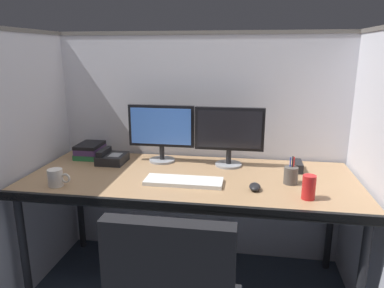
{
  "coord_description": "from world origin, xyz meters",
  "views": [
    {
      "loc": [
        0.32,
        -1.64,
        1.45
      ],
      "look_at": [
        0.0,
        0.35,
        0.92
      ],
      "focal_mm": 33.26,
      "sensor_mm": 36.0,
      "label": 1
    }
  ],
  "objects_px": {
    "pen_cup": "(291,175)",
    "monitor_left": "(161,129)",
    "desk": "(190,185)",
    "red_stapler": "(298,166)",
    "coffee_mug": "(56,178)",
    "monitor_right": "(229,133)",
    "desk_phone": "(111,158)",
    "computer_mouse": "(255,187)",
    "soda_can": "(309,187)",
    "book_stack": "(90,150)",
    "keyboard_main": "(184,181)"
  },
  "relations": [
    {
      "from": "monitor_left",
      "to": "computer_mouse",
      "type": "distance_m",
      "value": 0.75
    },
    {
      "from": "monitor_left",
      "to": "soda_can",
      "type": "height_order",
      "value": "monitor_left"
    },
    {
      "from": "keyboard_main",
      "to": "red_stapler",
      "type": "bearing_deg",
      "value": 26.25
    },
    {
      "from": "desk",
      "to": "keyboard_main",
      "type": "relative_size",
      "value": 4.42
    },
    {
      "from": "computer_mouse",
      "to": "soda_can",
      "type": "relative_size",
      "value": 0.79
    },
    {
      "from": "monitor_left",
      "to": "red_stapler",
      "type": "bearing_deg",
      "value": -3.55
    },
    {
      "from": "monitor_left",
      "to": "pen_cup",
      "type": "height_order",
      "value": "monitor_left"
    },
    {
      "from": "monitor_right",
      "to": "desk_phone",
      "type": "distance_m",
      "value": 0.78
    },
    {
      "from": "monitor_left",
      "to": "book_stack",
      "type": "xyz_separation_m",
      "value": [
        -0.51,
        0.02,
        -0.17
      ]
    },
    {
      "from": "book_stack",
      "to": "coffee_mug",
      "type": "bearing_deg",
      "value": -84.45
    },
    {
      "from": "desk",
      "to": "book_stack",
      "type": "bearing_deg",
      "value": 159.39
    },
    {
      "from": "desk",
      "to": "desk_phone",
      "type": "xyz_separation_m",
      "value": [
        -0.55,
        0.18,
        0.08
      ]
    },
    {
      "from": "keyboard_main",
      "to": "pen_cup",
      "type": "distance_m",
      "value": 0.59
    },
    {
      "from": "book_stack",
      "to": "red_stapler",
      "type": "relative_size",
      "value": 1.42
    },
    {
      "from": "book_stack",
      "to": "desk_phone",
      "type": "relative_size",
      "value": 1.12
    },
    {
      "from": "pen_cup",
      "to": "red_stapler",
      "type": "xyz_separation_m",
      "value": [
        0.07,
        0.23,
        -0.02
      ]
    },
    {
      "from": "monitor_right",
      "to": "red_stapler",
      "type": "bearing_deg",
      "value": -4.09
    },
    {
      "from": "soda_can",
      "to": "red_stapler",
      "type": "bearing_deg",
      "value": 89.17
    },
    {
      "from": "keyboard_main",
      "to": "red_stapler",
      "type": "distance_m",
      "value": 0.73
    },
    {
      "from": "desk",
      "to": "red_stapler",
      "type": "distance_m",
      "value": 0.67
    },
    {
      "from": "keyboard_main",
      "to": "coffee_mug",
      "type": "bearing_deg",
      "value": -167.55
    },
    {
      "from": "keyboard_main",
      "to": "computer_mouse",
      "type": "xyz_separation_m",
      "value": [
        0.39,
        -0.04,
        0.01
      ]
    },
    {
      "from": "desk_phone",
      "to": "pen_cup",
      "type": "bearing_deg",
      "value": -10.39
    },
    {
      "from": "red_stapler",
      "to": "coffee_mug",
      "type": "bearing_deg",
      "value": -160.46
    },
    {
      "from": "monitor_right",
      "to": "coffee_mug",
      "type": "relative_size",
      "value": 3.41
    },
    {
      "from": "desk_phone",
      "to": "keyboard_main",
      "type": "bearing_deg",
      "value": -28.77
    },
    {
      "from": "pen_cup",
      "to": "red_stapler",
      "type": "height_order",
      "value": "pen_cup"
    },
    {
      "from": "monitor_right",
      "to": "desk_phone",
      "type": "relative_size",
      "value": 2.26
    },
    {
      "from": "soda_can",
      "to": "monitor_left",
      "type": "bearing_deg",
      "value": 150.37
    },
    {
      "from": "pen_cup",
      "to": "monitor_left",
      "type": "bearing_deg",
      "value": 160.16
    },
    {
      "from": "monitor_right",
      "to": "book_stack",
      "type": "xyz_separation_m",
      "value": [
        -0.95,
        0.04,
        -0.17
      ]
    },
    {
      "from": "pen_cup",
      "to": "red_stapler",
      "type": "relative_size",
      "value": 1.04
    },
    {
      "from": "soda_can",
      "to": "monitor_right",
      "type": "bearing_deg",
      "value": 132.01
    },
    {
      "from": "desk_phone",
      "to": "monitor_left",
      "type": "bearing_deg",
      "value": 14.65
    },
    {
      "from": "monitor_right",
      "to": "computer_mouse",
      "type": "distance_m",
      "value": 0.46
    },
    {
      "from": "monitor_left",
      "to": "red_stapler",
      "type": "relative_size",
      "value": 2.87
    },
    {
      "from": "pen_cup",
      "to": "monitor_right",
      "type": "bearing_deg",
      "value": 143.44
    },
    {
      "from": "desk_phone",
      "to": "desk",
      "type": "bearing_deg",
      "value": -18.17
    },
    {
      "from": "desk",
      "to": "book_stack",
      "type": "distance_m",
      "value": 0.8
    },
    {
      "from": "keyboard_main",
      "to": "coffee_mug",
      "type": "height_order",
      "value": "coffee_mug"
    },
    {
      "from": "desk_phone",
      "to": "soda_can",
      "type": "distance_m",
      "value": 1.24
    },
    {
      "from": "monitor_left",
      "to": "pen_cup",
      "type": "xyz_separation_m",
      "value": [
        0.8,
        -0.29,
        -0.17
      ]
    },
    {
      "from": "pen_cup",
      "to": "coffee_mug",
      "type": "relative_size",
      "value": 1.24
    },
    {
      "from": "monitor_left",
      "to": "desk_phone",
      "type": "bearing_deg",
      "value": -165.35
    },
    {
      "from": "desk",
      "to": "monitor_right",
      "type": "distance_m",
      "value": 0.41
    },
    {
      "from": "red_stapler",
      "to": "soda_can",
      "type": "bearing_deg",
      "value": -90.83
    },
    {
      "from": "pen_cup",
      "to": "red_stapler",
      "type": "bearing_deg",
      "value": 73.41
    },
    {
      "from": "soda_can",
      "to": "red_stapler",
      "type": "distance_m",
      "value": 0.44
    },
    {
      "from": "desk_phone",
      "to": "pen_cup",
      "type": "xyz_separation_m",
      "value": [
        1.11,
        -0.2,
        0.02
      ]
    },
    {
      "from": "monitor_right",
      "to": "soda_can",
      "type": "bearing_deg",
      "value": -47.99
    }
  ]
}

